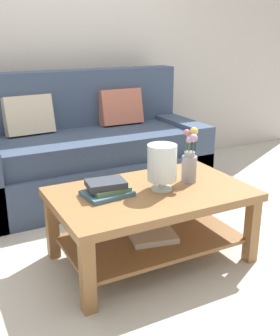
% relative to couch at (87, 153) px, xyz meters
% --- Properties ---
extents(ground_plane, '(10.00, 10.00, 0.00)m').
position_rel_couch_xyz_m(ground_plane, '(-0.08, -1.00, -0.36)').
color(ground_plane, '#B7B2A8').
extents(back_wall, '(6.40, 0.12, 2.70)m').
position_rel_couch_xyz_m(back_wall, '(-0.08, 0.65, 0.99)').
color(back_wall, '#BCB7B2').
rests_on(back_wall, ground).
extents(couch, '(2.00, 0.90, 1.06)m').
position_rel_couch_xyz_m(couch, '(0.00, 0.00, 0.00)').
color(couch, '#384760').
rests_on(couch, ground).
extents(coffee_table, '(1.20, 0.74, 0.47)m').
position_rel_couch_xyz_m(coffee_table, '(-0.06, -1.27, -0.03)').
color(coffee_table, olive).
rests_on(coffee_table, ground).
extents(book_stack_main, '(0.29, 0.23, 0.09)m').
position_rel_couch_xyz_m(book_stack_main, '(-0.32, -1.21, 0.14)').
color(book_stack_main, '#3D6075').
rests_on(book_stack_main, coffee_table).
extents(glass_hurricane_vase, '(0.18, 0.18, 0.28)m').
position_rel_couch_xyz_m(glass_hurricane_vase, '(0.01, -1.28, 0.27)').
color(glass_hurricane_vase, silver).
rests_on(glass_hurricane_vase, coffee_table).
extents(flower_pitcher, '(0.10, 0.10, 0.35)m').
position_rel_couch_xyz_m(flower_pitcher, '(0.23, -1.24, 0.24)').
color(flower_pitcher, gray).
rests_on(flower_pitcher, coffee_table).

